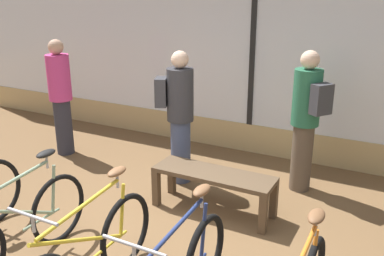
% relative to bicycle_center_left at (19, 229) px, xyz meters
% --- Properties ---
extents(shop_back_wall, '(12.00, 0.08, 3.20)m').
position_rel_bicycle_center_left_xyz_m(shop_back_wall, '(0.81, 3.74, 1.24)').
color(shop_back_wall, tan).
rests_on(shop_back_wall, ground_plane).
extents(bicycle_center_left, '(0.46, 1.71, 1.04)m').
position_rel_bicycle_center_left_xyz_m(bicycle_center_left, '(0.00, 0.00, 0.00)').
color(bicycle_center_left, black).
rests_on(bicycle_center_left, ground_plane).
extents(display_bench, '(1.40, 0.44, 0.49)m').
position_rel_bicycle_center_left_xyz_m(display_bench, '(1.12, 1.76, 0.00)').
color(display_bench, brown).
rests_on(display_bench, ground_plane).
extents(customer_near_rack, '(0.56, 0.46, 1.74)m').
position_rel_bicycle_center_left_xyz_m(customer_near_rack, '(0.37, 2.29, 0.55)').
color(customer_near_rack, '#424C6B').
rests_on(customer_near_rack, ground_plane).
extents(customer_mid_floor, '(0.56, 0.51, 1.78)m').
position_rel_bicycle_center_left_xyz_m(customer_mid_floor, '(1.87, 2.79, 0.57)').
color(customer_mid_floor, brown).
rests_on(customer_mid_floor, ground_plane).
extents(customer_near_bench, '(0.47, 0.47, 1.76)m').
position_rel_bicycle_center_left_xyz_m(customer_near_bench, '(-1.69, 2.32, 0.53)').
color(customer_near_bench, '#2D2D38').
rests_on(customer_near_bench, ground_plane).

